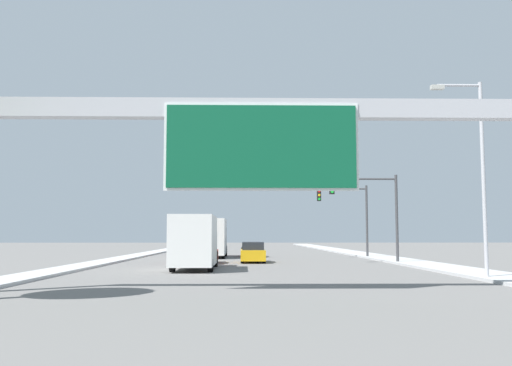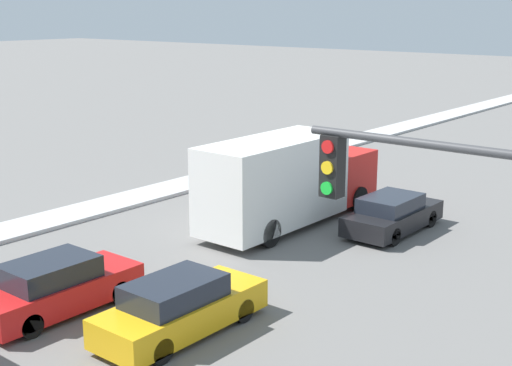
{
  "view_description": "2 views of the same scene",
  "coord_description": "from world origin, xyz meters",
  "px_view_note": "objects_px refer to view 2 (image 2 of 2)",
  "views": [
    {
      "loc": [
        -0.59,
        -2.47,
        2.01
      ],
      "look_at": [
        0.0,
        27.73,
        4.77
      ],
      "focal_mm": 40.0,
      "sensor_mm": 36.0,
      "label": 1
    },
    {
      "loc": [
        12.01,
        28.21,
        8.02
      ],
      "look_at": [
        -1.35,
        44.49,
        2.82
      ],
      "focal_mm": 50.0,
      "sensor_mm": 36.0,
      "label": 2
    }
  ],
  "objects_px": {
    "car_near_right": "(392,214)",
    "car_mid_right": "(180,307)",
    "car_mid_center": "(56,287)",
    "truck_box_primary": "(287,181)",
    "traffic_light_near_intersection": "(503,271)"
  },
  "relations": [
    {
      "from": "car_mid_right",
      "to": "car_near_right",
      "type": "bearing_deg",
      "value": 90.0
    },
    {
      "from": "car_mid_center",
      "to": "truck_box_primary",
      "type": "distance_m",
      "value": 10.35
    },
    {
      "from": "truck_box_primary",
      "to": "traffic_light_near_intersection",
      "type": "height_order",
      "value": "traffic_light_near_intersection"
    },
    {
      "from": "car_mid_center",
      "to": "truck_box_primary",
      "type": "relative_size",
      "value": 0.52
    },
    {
      "from": "car_mid_center",
      "to": "car_near_right",
      "type": "bearing_deg",
      "value": 73.84
    },
    {
      "from": "car_mid_center",
      "to": "car_mid_right",
      "type": "relative_size",
      "value": 0.96
    },
    {
      "from": "car_near_right",
      "to": "truck_box_primary",
      "type": "xyz_separation_m",
      "value": [
        -3.5,
        -1.78,
        1.07
      ]
    },
    {
      "from": "car_mid_center",
      "to": "truck_box_primary",
      "type": "height_order",
      "value": "truck_box_primary"
    },
    {
      "from": "car_mid_right",
      "to": "car_near_right",
      "type": "relative_size",
      "value": 1.05
    },
    {
      "from": "traffic_light_near_intersection",
      "to": "car_mid_right",
      "type": "bearing_deg",
      "value": 167.96
    },
    {
      "from": "car_mid_right",
      "to": "truck_box_primary",
      "type": "xyz_separation_m",
      "value": [
        -3.5,
        9.11,
        1.03
      ]
    },
    {
      "from": "car_mid_right",
      "to": "truck_box_primary",
      "type": "relative_size",
      "value": 0.54
    },
    {
      "from": "car_mid_center",
      "to": "car_mid_right",
      "type": "bearing_deg",
      "value": 18.78
    },
    {
      "from": "car_near_right",
      "to": "traffic_light_near_intersection",
      "type": "distance_m",
      "value": 15.8
    },
    {
      "from": "car_near_right",
      "to": "car_mid_right",
      "type": "bearing_deg",
      "value": -90.0
    }
  ]
}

